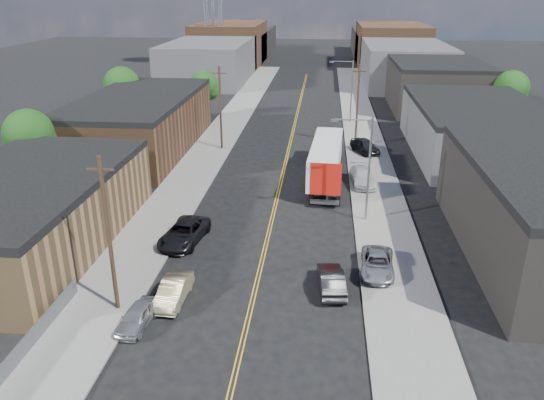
% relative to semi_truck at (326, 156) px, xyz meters
% --- Properties ---
extents(ground, '(260.00, 260.00, 0.00)m').
position_rel_semi_truck_xyz_m(ground, '(-4.50, 24.47, -2.42)').
color(ground, black).
rests_on(ground, ground).
extents(centerline, '(0.32, 120.00, 0.01)m').
position_rel_semi_truck_xyz_m(centerline, '(-4.50, 9.47, -2.42)').
color(centerline, gold).
rests_on(centerline, ground).
extents(sidewalk_left, '(5.00, 140.00, 0.15)m').
position_rel_semi_truck_xyz_m(sidewalk_left, '(-14.00, 9.47, -2.35)').
color(sidewalk_left, slate).
rests_on(sidewalk_left, ground).
extents(sidewalk_right, '(5.00, 140.00, 0.15)m').
position_rel_semi_truck_xyz_m(sidewalk_right, '(5.00, 9.47, -2.35)').
color(sidewalk_right, slate).
rests_on(sidewalk_right, ground).
extents(warehouse_tan, '(12.00, 22.00, 5.60)m').
position_rel_semi_truck_xyz_m(warehouse_tan, '(-22.50, -17.53, 0.38)').
color(warehouse_tan, brown).
rests_on(warehouse_tan, ground).
extents(warehouse_brown, '(12.00, 26.00, 6.60)m').
position_rel_semi_truck_xyz_m(warehouse_brown, '(-22.50, 8.47, 0.88)').
color(warehouse_brown, '#533621').
rests_on(warehouse_brown, ground).
extents(industrial_right_b, '(14.00, 24.00, 6.10)m').
position_rel_semi_truck_xyz_m(industrial_right_b, '(17.50, 10.47, 0.63)').
color(industrial_right_b, '#39393B').
rests_on(industrial_right_b, ground).
extents(industrial_right_c, '(14.00, 22.00, 7.60)m').
position_rel_semi_truck_xyz_m(industrial_right_c, '(17.50, 36.47, 1.38)').
color(industrial_right_c, black).
rests_on(industrial_right_c, ground).
extents(skyline_left_a, '(16.00, 30.00, 8.00)m').
position_rel_semi_truck_xyz_m(skyline_left_a, '(-24.50, 59.47, 1.58)').
color(skyline_left_a, '#39393B').
rests_on(skyline_left_a, ground).
extents(skyline_right_a, '(16.00, 30.00, 8.00)m').
position_rel_semi_truck_xyz_m(skyline_right_a, '(15.50, 59.47, 1.58)').
color(skyline_right_a, '#39393B').
rests_on(skyline_right_a, ground).
extents(skyline_left_b, '(16.00, 26.00, 10.00)m').
position_rel_semi_truck_xyz_m(skyline_left_b, '(-24.50, 84.47, 2.58)').
color(skyline_left_b, '#533621').
rests_on(skyline_left_b, ground).
extents(skyline_right_b, '(16.00, 26.00, 10.00)m').
position_rel_semi_truck_xyz_m(skyline_right_b, '(15.50, 84.47, 2.58)').
color(skyline_right_b, '#533621').
rests_on(skyline_right_b, ground).
extents(skyline_left_c, '(16.00, 40.00, 7.00)m').
position_rel_semi_truck_xyz_m(skyline_left_c, '(-24.50, 104.47, 1.08)').
color(skyline_left_c, black).
rests_on(skyline_left_c, ground).
extents(skyline_right_c, '(16.00, 40.00, 7.00)m').
position_rel_semi_truck_xyz_m(skyline_right_c, '(15.50, 104.47, 1.08)').
color(skyline_right_c, black).
rests_on(skyline_right_c, ground).
extents(streetlight_near, '(3.39, 0.25, 9.00)m').
position_rel_semi_truck_xyz_m(streetlight_near, '(3.10, -10.53, 2.90)').
color(streetlight_near, gray).
rests_on(streetlight_near, ground).
extents(streetlight_far, '(3.39, 0.25, 9.00)m').
position_rel_semi_truck_xyz_m(streetlight_far, '(3.10, 24.47, 2.90)').
color(streetlight_far, gray).
rests_on(streetlight_far, ground).
extents(utility_pole_left_near, '(1.60, 0.26, 10.00)m').
position_rel_semi_truck_xyz_m(utility_pole_left_near, '(-12.70, -25.53, 2.71)').
color(utility_pole_left_near, black).
rests_on(utility_pole_left_near, ground).
extents(utility_pole_left_far, '(1.60, 0.26, 10.00)m').
position_rel_semi_truck_xyz_m(utility_pole_left_far, '(-12.70, 9.47, 2.71)').
color(utility_pole_left_far, black).
rests_on(utility_pole_left_far, ground).
extents(utility_pole_right, '(1.60, 0.26, 10.00)m').
position_rel_semi_truck_xyz_m(utility_pole_right, '(3.70, 12.47, 2.71)').
color(utility_pole_right, black).
rests_on(utility_pole_right, ground).
extents(chainlink_fence, '(0.05, 16.00, 1.22)m').
position_rel_semi_truck_xyz_m(chainlink_fence, '(-16.00, -32.03, -1.77)').
color(chainlink_fence, slate).
rests_on(chainlink_fence, ground).
extents(tree_left_near, '(4.85, 4.76, 7.91)m').
position_rel_semi_truck_xyz_m(tree_left_near, '(-28.44, -5.53, 2.75)').
color(tree_left_near, black).
rests_on(tree_left_near, ground).
extents(tree_left_mid, '(5.10, 5.04, 8.37)m').
position_rel_semi_truck_xyz_m(tree_left_mid, '(-28.44, 19.47, 3.06)').
color(tree_left_mid, black).
rests_on(tree_left_mid, ground).
extents(tree_left_far, '(4.35, 4.20, 6.97)m').
position_rel_semi_truck_xyz_m(tree_left_far, '(-18.44, 26.47, 2.14)').
color(tree_left_far, black).
rests_on(tree_left_far, ground).
extents(tree_right_far, '(4.85, 4.76, 7.91)m').
position_rel_semi_truck_xyz_m(tree_right_far, '(25.56, 24.47, 2.75)').
color(tree_right_far, black).
rests_on(tree_right_far, ground).
extents(semi_truck, '(3.53, 16.38, 4.26)m').
position_rel_semi_truck_xyz_m(semi_truck, '(0.00, 0.00, 0.00)').
color(semi_truck, silver).
rests_on(semi_truck, ground).
extents(car_left_a, '(1.96, 3.94, 1.29)m').
position_rel_semi_truck_xyz_m(car_left_a, '(-10.90, -27.08, -1.78)').
color(car_left_a, '#9EA1A3').
rests_on(car_left_a, ground).
extents(car_left_b, '(1.71, 4.44, 1.44)m').
position_rel_semi_truck_xyz_m(car_left_b, '(-9.50, -24.22, -1.70)').
color(car_left_b, '#978763').
rests_on(car_left_b, ground).
extents(car_left_c, '(3.43, 6.09, 1.61)m').
position_rel_semi_truck_xyz_m(car_left_c, '(-10.90, -16.00, -1.62)').
color(car_left_c, black).
rests_on(car_left_c, ground).
extents(car_right_oncoming, '(2.03, 4.68, 1.50)m').
position_rel_semi_truck_xyz_m(car_right_oncoming, '(0.50, -21.96, -1.68)').
color(car_right_oncoming, black).
rests_on(car_right_oncoming, ground).
extents(car_right_lot_a, '(2.57, 4.99, 1.35)m').
position_rel_semi_truck_xyz_m(car_right_lot_a, '(3.70, -19.53, -1.60)').
color(car_right_lot_a, '#9B9EA0').
rests_on(car_right_lot_a, sidewalk_right).
extents(car_right_lot_b, '(2.72, 5.50, 1.54)m').
position_rel_semi_truck_xyz_m(car_right_lot_b, '(3.70, -1.81, -1.51)').
color(car_right_lot_b, silver).
rests_on(car_right_lot_b, sidewalk_right).
extents(car_right_lot_c, '(3.80, 5.21, 1.65)m').
position_rel_semi_truck_xyz_m(car_right_lot_c, '(4.68, 9.31, -1.45)').
color(car_right_lot_c, black).
rests_on(car_right_lot_c, sidewalk_right).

